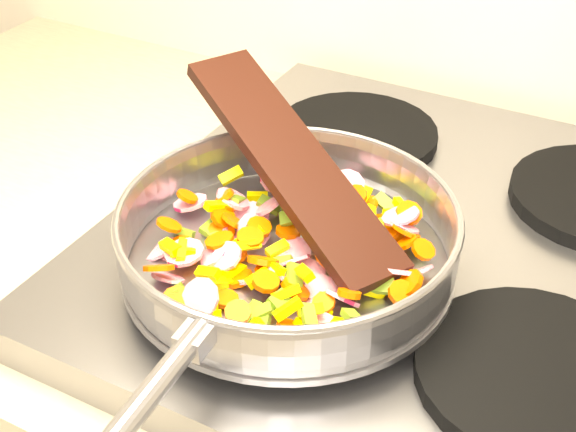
% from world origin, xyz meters
% --- Properties ---
extents(cooktop, '(0.60, 0.60, 0.04)m').
position_xyz_m(cooktop, '(-0.70, 1.67, 0.92)').
color(cooktop, '#939399').
rests_on(cooktop, counter_top).
extents(grate_fl, '(0.19, 0.19, 0.02)m').
position_xyz_m(grate_fl, '(-0.84, 1.52, 0.95)').
color(grate_fl, black).
rests_on(grate_fl, cooktop).
extents(grate_fr, '(0.19, 0.19, 0.02)m').
position_xyz_m(grate_fr, '(-0.56, 1.52, 0.95)').
color(grate_fr, black).
rests_on(grate_fr, cooktop).
extents(grate_bl, '(0.19, 0.19, 0.02)m').
position_xyz_m(grate_bl, '(-0.84, 1.81, 0.95)').
color(grate_bl, black).
rests_on(grate_bl, cooktop).
extents(saute_pan, '(0.34, 0.51, 0.06)m').
position_xyz_m(saute_pan, '(-0.79, 1.54, 0.99)').
color(saute_pan, '#9E9EA5').
rests_on(saute_pan, grate_fl).
extents(vegetable_heap, '(0.27, 0.27, 0.05)m').
position_xyz_m(vegetable_heap, '(-0.79, 1.54, 0.97)').
color(vegetable_heap, '#DE4F00').
rests_on(vegetable_heap, saute_pan).
extents(wooden_spatula, '(0.28, 0.19, 0.11)m').
position_xyz_m(wooden_spatula, '(-0.82, 1.60, 1.03)').
color(wooden_spatula, black).
rests_on(wooden_spatula, saute_pan).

